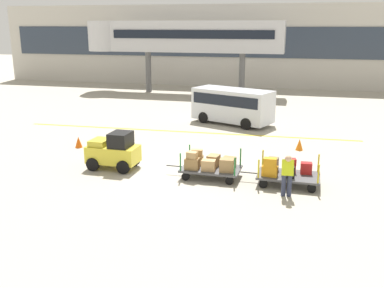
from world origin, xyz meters
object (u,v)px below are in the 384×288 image
object	(u,v)px
baggage_tug	(114,151)
baggage_cart_lead	(210,164)
baggage_cart_middle	(286,171)
shuttle_van	(232,104)
baggage_handler	(287,173)
safety_cone_far	(79,142)
safety_cone_near	(299,145)

from	to	relation	value
baggage_tug	baggage_cart_lead	xyz separation A→B (m)	(4.14, -0.12, -0.21)
baggage_cart_middle	shuttle_van	size ratio (longest dim) A/B	0.58
baggage_handler	safety_cone_far	bearing A→B (deg)	158.71
baggage_tug	shuttle_van	world-z (taller)	shuttle_van
baggage_cart_lead	baggage_tug	bearing A→B (deg)	178.37
baggage_cart_lead	baggage_handler	world-z (taller)	baggage_handler
baggage_tug	baggage_cart_middle	xyz separation A→B (m)	(7.05, -0.18, -0.23)
safety_cone_near	baggage_tug	bearing A→B (deg)	-147.66
baggage_handler	safety_cone_far	world-z (taller)	baggage_handler
baggage_cart_lead	baggage_cart_middle	world-z (taller)	same
shuttle_van	baggage_cart_lead	bearing A→B (deg)	-85.88
baggage_cart_middle	safety_cone_near	size ratio (longest dim) A/B	5.49
baggage_cart_lead	baggage_cart_middle	bearing A→B (deg)	-1.25
baggage_cart_lead	shuttle_van	world-z (taller)	shuttle_van
baggage_cart_lead	safety_cone_far	world-z (taller)	baggage_cart_lead
baggage_cart_lead	shuttle_van	bearing A→B (deg)	94.12
baggage_tug	baggage_cart_middle	distance (m)	7.05
baggage_handler	shuttle_van	xyz separation A→B (m)	(-3.71, 11.13, 0.37)
baggage_cart_middle	safety_cone_far	world-z (taller)	baggage_cart_middle
safety_cone_far	shuttle_van	bearing A→B (deg)	47.93
baggage_tug	safety_cone_far	bearing A→B (deg)	139.93
baggage_tug	baggage_handler	world-z (taller)	baggage_tug
baggage_tug	safety_cone_far	xyz separation A→B (m)	(-3.04, 2.56, -0.48)
baggage_tug	baggage_handler	bearing A→B (deg)	-11.16
baggage_handler	shuttle_van	world-z (taller)	shuttle_van
safety_cone_near	safety_cone_far	world-z (taller)	same
baggage_cart_middle	safety_cone_near	bearing A→B (deg)	84.71
baggage_tug	baggage_cart_lead	distance (m)	4.14
baggage_cart_lead	safety_cone_far	distance (m)	7.66
safety_cone_near	safety_cone_far	distance (m)	10.77
safety_cone_far	safety_cone_near	bearing A→B (deg)	11.74
safety_cone_near	shuttle_van	bearing A→B (deg)	129.32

